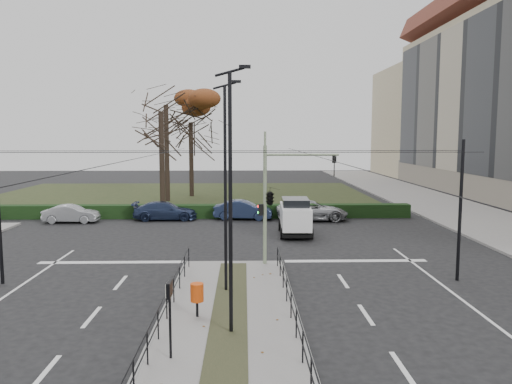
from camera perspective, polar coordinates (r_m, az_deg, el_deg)
The scene contains 20 objects.
ground at distance 19.52m, azimuth -2.86°, elevation -11.91°, with size 140.00×140.00×0.00m, color black.
median_island at distance 17.14m, azimuth -3.08°, elevation -14.31°, with size 4.40×15.00×0.14m, color slate.
sidewalk_east at distance 44.55m, azimuth 21.77°, elevation -1.85°, with size 8.00×90.00×0.14m, color slate.
park at distance 51.30m, azimuth -8.66°, elevation -0.44°, with size 38.00×26.00×0.10m, color #263018.
hedge at distance 38.11m, azimuth -11.20°, elevation -2.19°, with size 38.00×1.00×1.00m, color black.
median_railing at distance 16.75m, azimuth -3.11°, elevation -11.54°, with size 4.14×13.24×0.92m.
catenary at distance 20.33m, azimuth -2.79°, elevation -1.26°, with size 20.00×34.00×6.00m.
traffic_light at distance 23.22m, azimuth 1.83°, elevation -0.40°, with size 3.79×2.14×5.56m.
litter_bin at distance 17.01m, azimuth -6.76°, elevation -11.39°, with size 0.44×0.44×1.13m.
info_panel at distance 13.85m, azimuth -9.87°, elevation -11.83°, with size 0.12×0.56×2.14m.
streetlamp_median_near at distance 14.92m, azimuth -2.88°, elevation -0.93°, with size 0.67×0.14×8.05m.
streetlamp_median_far at distance 19.08m, azimuth -3.47°, elevation 0.71°, with size 0.67×0.14×8.07m.
parked_car_second at distance 37.75m, azimuth -20.37°, elevation -2.35°, with size 1.33×3.83×1.26m, color #9EA0A5.
parked_car_third at distance 37.15m, azimuth -10.34°, elevation -2.13°, with size 1.88×4.62×1.34m, color #202B4B.
parked_car_fourth at distance 36.57m, azimuth 6.43°, elevation -2.12°, with size 2.39×5.19×1.44m, color #9EA0A5.
white_van at distance 31.11m, azimuth 4.50°, elevation -2.72°, with size 2.06×4.26×2.29m.
rust_tree at distance 47.00m, azimuth -10.26°, elevation 9.76°, with size 9.18×9.18×11.64m.
bare_tree_center at distance 50.34m, azimuth -7.46°, elevation 7.28°, with size 6.25×6.25×9.79m.
bare_tree_near at distance 42.35m, azimuth -10.80°, elevation 8.18°, with size 5.20×5.20×10.64m.
parked_car_fifth at distance 36.77m, azimuth -1.48°, elevation -2.06°, with size 1.49×4.27×1.41m, color #202B4B.
Camera 1 is at (0.50, -18.52, 6.15)m, focal length 35.00 mm.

